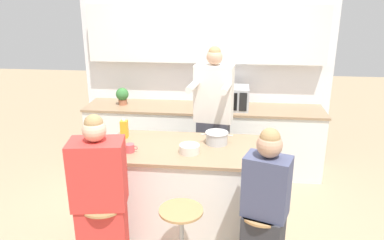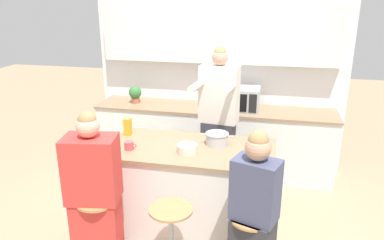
# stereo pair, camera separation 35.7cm
# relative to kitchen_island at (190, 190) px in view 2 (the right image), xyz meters

# --- Properties ---
(ground_plane) EXTENTS (16.00, 16.00, 0.00)m
(ground_plane) POSITION_rel_kitchen_island_xyz_m (0.00, 0.00, -0.47)
(ground_plane) COLOR tan
(wall_back) EXTENTS (3.38, 0.22, 2.70)m
(wall_back) POSITION_rel_kitchen_island_xyz_m (0.00, 1.73, 1.08)
(wall_back) COLOR white
(wall_back) RESTS_ON ground_plane
(back_counter) EXTENTS (3.14, 0.61, 0.90)m
(back_counter) POSITION_rel_kitchen_island_xyz_m (0.00, 1.44, -0.02)
(back_counter) COLOR white
(back_counter) RESTS_ON ground_plane
(kitchen_island) EXTENTS (1.61, 0.82, 0.92)m
(kitchen_island) POSITION_rel_kitchen_island_xyz_m (0.00, 0.00, 0.00)
(kitchen_island) COLOR black
(kitchen_island) RESTS_ON ground_plane
(bar_stool_leftmost) EXTENTS (0.38, 0.38, 0.68)m
(bar_stool_leftmost) POSITION_rel_kitchen_island_xyz_m (-0.64, -0.71, -0.10)
(bar_stool_leftmost) COLOR tan
(bar_stool_leftmost) RESTS_ON ground_plane
(person_cooking) EXTENTS (0.48, 0.61, 1.80)m
(person_cooking) POSITION_rel_kitchen_island_xyz_m (0.18, 0.65, 0.43)
(person_cooking) COLOR #383842
(person_cooking) RESTS_ON ground_plane
(person_wrapped_blanket) EXTENTS (0.47, 0.35, 1.46)m
(person_wrapped_blanket) POSITION_rel_kitchen_island_xyz_m (-0.66, -0.71, 0.22)
(person_wrapped_blanket) COLOR red
(person_wrapped_blanket) RESTS_ON ground_plane
(person_seated_near) EXTENTS (0.39, 0.35, 1.40)m
(person_seated_near) POSITION_rel_kitchen_island_xyz_m (0.66, -0.71, 0.18)
(person_seated_near) COLOR #333338
(person_seated_near) RESTS_ON ground_plane
(cooking_pot) EXTENTS (0.31, 0.23, 0.12)m
(cooking_pot) POSITION_rel_kitchen_island_xyz_m (0.24, 0.13, 0.52)
(cooking_pot) COLOR #B7BABC
(cooking_pot) RESTS_ON kitchen_island
(fruit_bowl) EXTENTS (0.19, 0.19, 0.08)m
(fruit_bowl) POSITION_rel_kitchen_island_xyz_m (0.00, -0.13, 0.50)
(fruit_bowl) COLOR silver
(fruit_bowl) RESTS_ON kitchen_island
(coffee_cup_near) EXTENTS (0.12, 0.09, 0.08)m
(coffee_cup_near) POSITION_rel_kitchen_island_xyz_m (-0.55, -0.17, 0.50)
(coffee_cup_near) COLOR #DB4C51
(coffee_cup_near) RESTS_ON kitchen_island
(juice_carton) EXTENTS (0.07, 0.07, 0.20)m
(juice_carton) POSITION_rel_kitchen_island_xyz_m (-0.71, 0.19, 0.55)
(juice_carton) COLOR gold
(juice_carton) RESTS_ON kitchen_island
(microwave) EXTENTS (0.52, 0.37, 0.29)m
(microwave) POSITION_rel_kitchen_island_xyz_m (0.32, 1.40, 0.58)
(microwave) COLOR #B2B5B7
(microwave) RESTS_ON back_counter
(potted_plant) EXTENTS (0.17, 0.17, 0.23)m
(potted_plant) POSITION_rel_kitchen_island_xyz_m (-1.09, 1.44, 0.56)
(potted_plant) COLOR #A86042
(potted_plant) RESTS_ON back_counter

